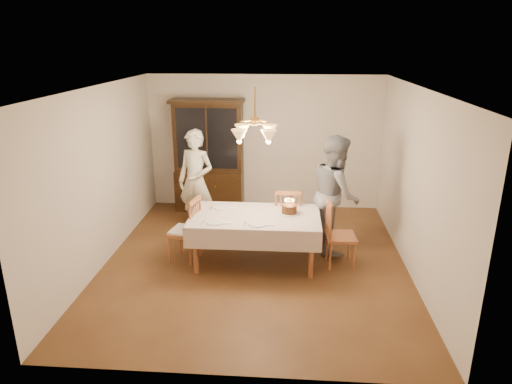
# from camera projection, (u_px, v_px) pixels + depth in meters

# --- Properties ---
(ground) EXTENTS (5.00, 5.00, 0.00)m
(ground) POSITION_uv_depth(u_px,v_px,m) (255.00, 262.00, 6.94)
(ground) COLOR #512F17
(ground) RESTS_ON ground
(room_shell) EXTENTS (5.00, 5.00, 5.00)m
(room_shell) POSITION_uv_depth(u_px,v_px,m) (255.00, 161.00, 6.44)
(room_shell) COLOR white
(room_shell) RESTS_ON ground
(dining_table) EXTENTS (1.90, 1.10, 0.76)m
(dining_table) POSITION_uv_depth(u_px,v_px,m) (255.00, 220.00, 6.72)
(dining_table) COLOR #964F2B
(dining_table) RESTS_ON ground
(china_hutch) EXTENTS (1.38, 0.54, 2.16)m
(china_hutch) POSITION_uv_depth(u_px,v_px,m) (209.00, 158.00, 8.81)
(china_hutch) COLOR black
(china_hutch) RESTS_ON ground
(chair_far_side) EXTENTS (0.46, 0.44, 1.00)m
(chair_far_side) POSITION_uv_depth(u_px,v_px,m) (287.00, 220.00, 7.34)
(chair_far_side) COLOR #964F2B
(chair_far_side) RESTS_ON ground
(chair_left_end) EXTENTS (0.50, 0.52, 1.00)m
(chair_left_end) POSITION_uv_depth(u_px,v_px,m) (185.00, 232.00, 6.87)
(chair_left_end) COLOR #964F2B
(chair_left_end) RESTS_ON ground
(chair_right_end) EXTENTS (0.45, 0.47, 1.00)m
(chair_right_end) POSITION_uv_depth(u_px,v_px,m) (340.00, 237.00, 6.71)
(chair_right_end) COLOR #964F2B
(chair_right_end) RESTS_ON ground
(elderly_woman) EXTENTS (0.76, 0.62, 1.79)m
(elderly_woman) POSITION_uv_depth(u_px,v_px,m) (196.00, 181.00, 7.83)
(elderly_woman) COLOR #F1EACC
(elderly_woman) RESTS_ON ground
(adult_in_grey) EXTENTS (0.77, 0.95, 1.84)m
(adult_in_grey) POSITION_uv_depth(u_px,v_px,m) (336.00, 194.00, 7.12)
(adult_in_grey) COLOR slate
(adult_in_grey) RESTS_ON ground
(birthday_cake) EXTENTS (0.30, 0.30, 0.22)m
(birthday_cake) POSITION_uv_depth(u_px,v_px,m) (289.00, 209.00, 6.74)
(birthday_cake) COLOR white
(birthday_cake) RESTS_ON dining_table
(place_setting_near_left) EXTENTS (0.41, 0.26, 0.02)m
(place_setting_near_left) POSITION_uv_depth(u_px,v_px,m) (216.00, 222.00, 6.42)
(place_setting_near_left) COLOR white
(place_setting_near_left) RESTS_ON dining_table
(place_setting_near_right) EXTENTS (0.41, 0.26, 0.02)m
(place_setting_near_right) POSITION_uv_depth(u_px,v_px,m) (259.00, 224.00, 6.36)
(place_setting_near_right) COLOR white
(place_setting_near_right) RESTS_ON dining_table
(place_setting_far_left) EXTENTS (0.40, 0.25, 0.02)m
(place_setting_far_left) POSITION_uv_depth(u_px,v_px,m) (223.00, 208.00, 6.97)
(place_setting_far_left) COLOR white
(place_setting_far_left) RESTS_ON dining_table
(chandelier) EXTENTS (0.62, 0.62, 0.73)m
(chandelier) POSITION_uv_depth(u_px,v_px,m) (255.00, 133.00, 6.31)
(chandelier) COLOR #BF8C3F
(chandelier) RESTS_ON ground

